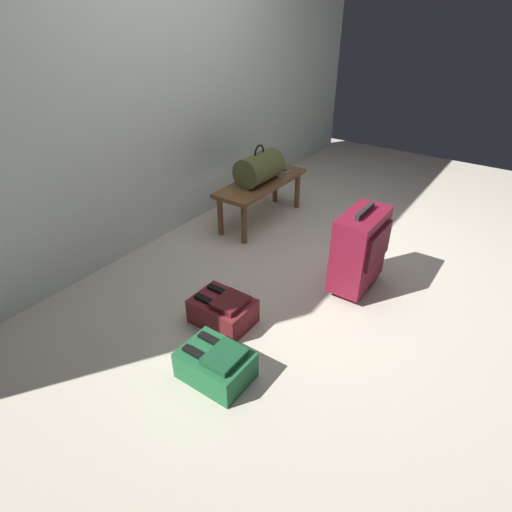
{
  "coord_description": "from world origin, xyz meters",
  "views": [
    {
      "loc": [
        -2.48,
        -1.0,
        1.79
      ],
      "look_at": [
        -0.44,
        0.44,
        0.25
      ],
      "focal_mm": 29.31,
      "sensor_mm": 36.0,
      "label": 1
    }
  ],
  "objects_px": {
    "bench": "(261,187)",
    "suitcase_upright_burgundy": "(360,249)",
    "duffel_bag_olive": "(259,168)",
    "cell_phone": "(281,170)",
    "backpack_green": "(216,364)",
    "backpack_maroon": "(223,310)"
  },
  "relations": [
    {
      "from": "bench",
      "to": "suitcase_upright_burgundy",
      "type": "distance_m",
      "value": 1.27
    },
    {
      "from": "bench",
      "to": "suitcase_upright_burgundy",
      "type": "bearing_deg",
      "value": -113.18
    },
    {
      "from": "bench",
      "to": "suitcase_upright_burgundy",
      "type": "xyz_separation_m",
      "value": [
        -0.5,
        -1.17,
        -0.01
      ]
    },
    {
      "from": "backpack_green",
      "to": "duffel_bag_olive",
      "type": "bearing_deg",
      "value": 27.8
    },
    {
      "from": "suitcase_upright_burgundy",
      "to": "cell_phone",
      "type": "bearing_deg",
      "value": 54.55
    },
    {
      "from": "bench",
      "to": "backpack_green",
      "type": "relative_size",
      "value": 2.63
    },
    {
      "from": "bench",
      "to": "duffel_bag_olive",
      "type": "distance_m",
      "value": 0.19
    },
    {
      "from": "cell_phone",
      "to": "suitcase_upright_burgundy",
      "type": "distance_m",
      "value": 1.43
    },
    {
      "from": "cell_phone",
      "to": "backpack_maroon",
      "type": "xyz_separation_m",
      "value": [
        -1.68,
        -0.63,
        -0.3
      ]
    },
    {
      "from": "suitcase_upright_burgundy",
      "to": "backpack_green",
      "type": "relative_size",
      "value": 1.65
    },
    {
      "from": "cell_phone",
      "to": "backpack_green",
      "type": "height_order",
      "value": "cell_phone"
    },
    {
      "from": "duffel_bag_olive",
      "to": "backpack_maroon",
      "type": "distance_m",
      "value": 1.52
    },
    {
      "from": "bench",
      "to": "duffel_bag_olive",
      "type": "height_order",
      "value": "duffel_bag_olive"
    },
    {
      "from": "duffel_bag_olive",
      "to": "suitcase_upright_burgundy",
      "type": "relative_size",
      "value": 0.7
    },
    {
      "from": "bench",
      "to": "cell_phone",
      "type": "xyz_separation_m",
      "value": [
        0.33,
        -0.0,
        0.06
      ]
    },
    {
      "from": "bench",
      "to": "backpack_maroon",
      "type": "distance_m",
      "value": 1.51
    },
    {
      "from": "cell_phone",
      "to": "backpack_green",
      "type": "bearing_deg",
      "value": -156.61
    },
    {
      "from": "duffel_bag_olive",
      "to": "cell_phone",
      "type": "distance_m",
      "value": 0.39
    },
    {
      "from": "backpack_maroon",
      "to": "backpack_green",
      "type": "distance_m",
      "value": 0.46
    },
    {
      "from": "suitcase_upright_burgundy",
      "to": "backpack_green",
      "type": "height_order",
      "value": "suitcase_upright_burgundy"
    },
    {
      "from": "suitcase_upright_burgundy",
      "to": "backpack_maroon",
      "type": "distance_m",
      "value": 1.03
    },
    {
      "from": "bench",
      "to": "backpack_maroon",
      "type": "height_order",
      "value": "bench"
    }
  ]
}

